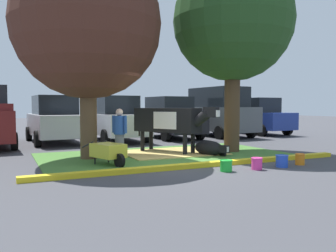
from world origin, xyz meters
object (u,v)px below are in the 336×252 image
person_handler (120,133)px  bucket_pink (257,163)px  shade_tree_left (87,25)px  sedan_silver (55,120)px  shade_tree_right (233,22)px  bucket_orange (300,159)px  calf_lying (210,148)px  bucket_blue (282,161)px  wheelbarrow (109,151)px  suv_dark_grey (218,112)px  sedan_red (169,118)px  cow_holstein (170,120)px  sedan_blue (256,116)px  bucket_green (226,165)px  hatchback_white (115,119)px

person_handler → bucket_pink: bearing=-46.7°
shade_tree_left → sedan_silver: size_ratio=1.37×
shade_tree_right → bucket_orange: 5.22m
shade_tree_right → bucket_orange: bearing=-88.2°
calf_lying → bucket_blue: bearing=-77.5°
wheelbarrow → suv_dark_grey: suv_dark_grey is taller
bucket_blue → suv_dark_grey: (3.62, 8.57, 1.11)m
bucket_blue → sedan_silver: sedan_silver is taller
sedan_silver → suv_dark_grey: (8.12, -0.24, 0.29)m
calf_lying → bucket_pink: calf_lying is taller
bucket_pink → shade_tree_right: bearing=65.1°
bucket_orange → sedan_red: size_ratio=0.07×
person_handler → sedan_red: (4.35, 5.88, 0.18)m
sedan_red → suv_dark_grey: (2.76, -0.12, 0.29)m
bucket_pink → bucket_blue: bearing=0.8°
shade_tree_right → wheelbarrow: bearing=-168.7°
shade_tree_left → sedan_red: (5.08, 5.17, -2.96)m
cow_holstein → calf_lying: size_ratio=2.16×
cow_holstein → sedan_blue: size_ratio=0.64×
sedan_silver → cow_holstein: bearing=-59.4°
cow_holstein → sedan_blue: (7.87, 5.21, -0.11)m
person_handler → bucket_blue: (3.48, -2.81, -0.64)m
bucket_orange → bucket_green: bearing=179.2°
wheelbarrow → sedan_blue: sedan_blue is taller
cow_holstein → sedan_silver: sedan_silver is taller
shade_tree_left → hatchback_white: size_ratio=1.37×
bucket_blue → hatchback_white: (-1.94, 8.47, 0.82)m
cow_holstein → bucket_blue: size_ratio=8.65×
bucket_pink → bucket_orange: 1.53m
person_handler → sedan_blue: 11.61m
shade_tree_left → sedan_red: size_ratio=1.37×
calf_lying → person_handler: 2.97m
sedan_blue → bucket_orange: bearing=-122.9°
bucket_blue → hatchback_white: bearing=102.9°
bucket_orange → suv_dark_grey: suv_dark_grey is taller
bucket_pink → sedan_blue: size_ratio=0.07×
person_handler → wheelbarrow: person_handler is taller
sedan_silver → bucket_pink: bearing=-67.4°
bucket_pink → suv_dark_grey: suv_dark_grey is taller
bucket_green → bucket_pink: (0.83, -0.12, 0.01)m
cow_holstein → wheelbarrow: (-2.52, -1.53, -0.71)m
shade_tree_left → calf_lying: shade_tree_left is taller
bucket_green → sedan_silver: bearing=108.1°
shade_tree_left → sedan_blue: 12.26m
shade_tree_right → person_handler: bearing=-176.3°
bucket_pink → sedan_red: sedan_red is taller
shade_tree_right → sedan_red: bearing=87.4°
bucket_orange → suv_dark_grey: size_ratio=0.06×
bucket_orange → shade_tree_right: bearing=91.8°
cow_holstein → bucket_pink: bearing=-80.1°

